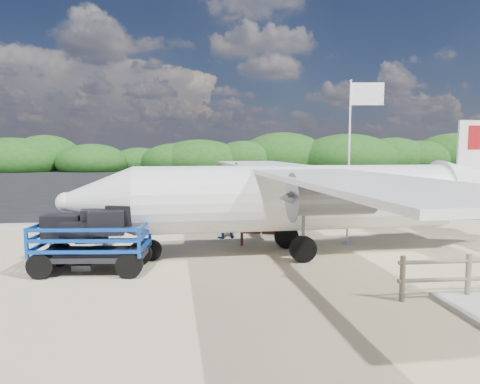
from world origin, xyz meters
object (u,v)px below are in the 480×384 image
Objects in this scene: baggage_cart at (93,271)px; crew_a at (240,206)px; signboard at (261,246)px; crew_b at (224,216)px; flagpole at (347,244)px; crew_c at (274,212)px; aircraft_large at (346,184)px.

crew_a is (4.65, 6.81, 0.81)m from baggage_cart.
baggage_cart is 2.06× the size of signboard.
crew_b reaches higher than baggage_cart.
signboard is at bearing -177.69° from flagpole.
signboard is (4.94, 2.51, 0.00)m from baggage_cart.
crew_b is at bearing 24.15° from crew_c.
flagpole is at bearing 22.42° from baggage_cart.
crew_c is at bearing -173.60° from crew_b.
flagpole is at bearing 148.67° from crew_c.
flagpole reaches higher than aircraft_large.
flagpole is 0.31× the size of aircraft_large.
aircraft_large reaches higher than crew_c.
flagpole reaches higher than crew_c.
crew_a reaches higher than baggage_cart.
flagpole reaches higher than baggage_cart.
crew_c is (-2.21, 1.92, 0.88)m from flagpole.
crew_c is 0.10× the size of aircraft_large.
aircraft_large is (16.85, 27.79, 0.00)m from baggage_cart.
aircraft_large reaches higher than signboard.
crew_c reaches higher than crew_a.
flagpole is 3.35× the size of crew_b.
baggage_cart is 1.93× the size of crew_a.
aircraft_large is at bearing -126.98° from crew_b.
signboard is at bearing 119.63° from crew_b.
baggage_cart is 32.50m from aircraft_large.
signboard is at bearing 77.92° from crew_c.
signboard is at bearing 99.01° from crew_a.
flagpole reaches higher than crew_a.
aircraft_large reaches higher than baggage_cart.
crew_c is at bearing 85.09° from signboard.
aircraft_large is at bearing 62.94° from baggage_cart.
crew_c reaches higher than signboard.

